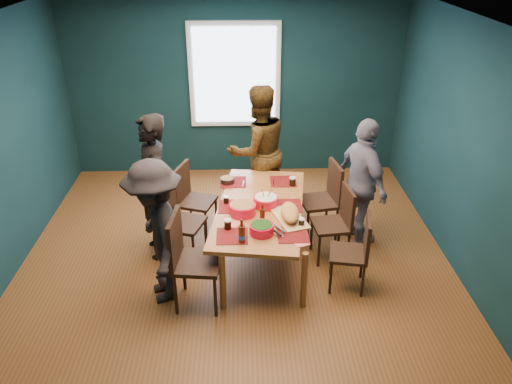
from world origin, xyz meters
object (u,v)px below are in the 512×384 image
chair_left_far (190,194)px  person_near_left (156,233)px  bowl_salad (243,209)px  chair_left_mid (176,215)px  chair_right_mid (338,218)px  chair_right_near (357,248)px  bowl_dumpling (266,201)px  person_back (258,151)px  person_right (362,183)px  chair_left_near (187,254)px  cutting_board (290,214)px  chair_right_far (326,194)px  person_far_left (154,188)px  bowl_herbs (262,229)px  dining_table (260,211)px

chair_left_far → person_near_left: person_near_left is taller
bowl_salad → chair_left_mid: bearing=161.5°
chair_right_mid → chair_left_far: bearing=153.9°
chair_right_near → bowl_dumpling: size_ratio=3.09×
person_back → person_right: 1.46m
chair_right_near → person_back: (-0.98, 1.73, 0.38)m
chair_left_near → bowl_dumpling: 1.13m
person_right → cutting_board: bearing=106.2°
bowl_salad → chair_left_far: bearing=129.5°
chair_right_mid → bowl_dumpling: 0.88m
chair_left_near → bowl_dumpling: chair_left_near is taller
person_right → bowl_salad: bearing=91.1°
chair_right_far → person_far_left: 2.09m
chair_left_far → chair_left_mid: bearing=-83.8°
person_back → bowl_salad: bearing=57.3°
chair_left_near → cutting_board: bearing=29.8°
chair_right_near → person_far_left: person_far_left is taller
chair_right_far → bowl_salad: size_ratio=3.35×
bowl_dumpling → cutting_board: bearing=-51.4°
person_near_left → chair_left_mid: bearing=156.4°
person_right → bowl_herbs: bearing=107.8°
bowl_salad → bowl_herbs: bearing=-65.1°
person_far_left → person_right: bearing=74.5°
chair_left_far → cutting_board: 1.49m
dining_table → bowl_dumpling: size_ratio=7.09×
chair_left_mid → bowl_salad: 0.84m
chair_right_far → person_back: (-0.82, 0.65, 0.32)m
chair_right_mid → chair_left_mid: bearing=170.7°
dining_table → cutting_board: (0.30, -0.29, 0.13)m
bowl_dumpling → bowl_herbs: 0.58m
person_near_left → bowl_salad: 0.99m
chair_left_near → bowl_dumpling: bearing=49.3°
chair_left_near → bowl_salad: 0.83m
chair_right_far → person_near_left: bearing=-158.5°
dining_table → chair_left_mid: 0.97m
chair_right_far → person_near_left: person_near_left is taller
chair_left_near → bowl_herbs: bearing=20.3°
person_far_left → person_right: 2.44m
bowl_herbs → cutting_board: size_ratio=0.37×
person_far_left → bowl_salad: bearing=50.9°
chair_right_mid → person_near_left: 2.09m
person_back → cutting_board: 1.50m
cutting_board → chair_right_near: bearing=-37.9°
person_far_left → cutting_board: size_ratio=2.55×
dining_table → chair_right_mid: (0.90, 0.03, -0.12)m
person_near_left → chair_left_far: bearing=154.5°
person_back → chair_right_mid: bearing=103.8°
cutting_board → chair_left_mid: bearing=145.7°
person_far_left → chair_left_far: bearing=121.0°
chair_right_mid → bowl_dumpling: bowl_dumpling is taller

